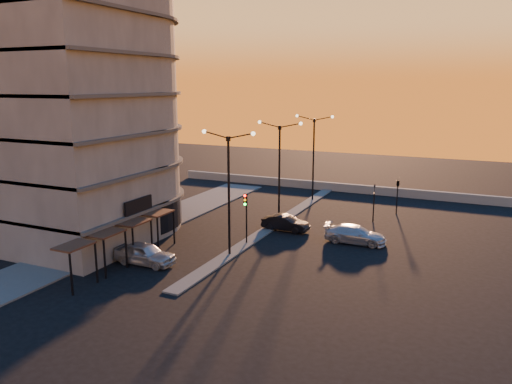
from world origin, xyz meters
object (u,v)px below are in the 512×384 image
object	(u,v)px
streetlamp_mid	(279,164)
car_hatchback	(145,254)
traffic_light_main	(246,210)
car_wagon	(355,234)
car_sedan	(285,223)

from	to	relation	value
streetlamp_mid	car_hatchback	size ratio (longest dim) A/B	2.05
traffic_light_main	car_hatchback	bearing A→B (deg)	-123.38
car_hatchback	car_wagon	distance (m)	16.92
car_hatchback	streetlamp_mid	bearing A→B (deg)	-19.35
traffic_light_main	car_hatchback	size ratio (longest dim) A/B	0.92
car_hatchback	car_sedan	size ratio (longest dim) A/B	1.10
car_hatchback	traffic_light_main	bearing A→B (deg)	-34.51
streetlamp_mid	car_sedan	size ratio (longest dim) A/B	2.26
streetlamp_mid	car_sedan	bearing A→B (deg)	-54.93
traffic_light_main	car_hatchback	xyz separation A→B (m)	(-4.68, -7.11, -2.10)
traffic_light_main	car_hatchback	world-z (taller)	traffic_light_main
car_wagon	car_hatchback	bearing A→B (deg)	130.08
car_sedan	car_wagon	xyz separation A→B (m)	(6.50, -0.91, 0.04)
car_hatchback	car_wagon	world-z (taller)	car_hatchback
traffic_light_main	car_wagon	bearing A→B (deg)	27.06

